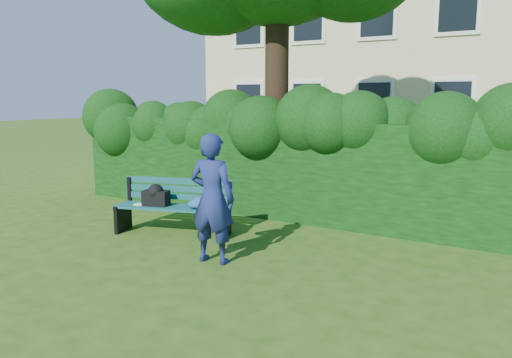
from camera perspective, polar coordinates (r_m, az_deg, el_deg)
The scene contains 4 objects.
ground at distance 7.56m, azimuth -2.38°, elevation -7.76°, with size 80.00×80.00×0.00m, color #2A5110.
hedge at distance 9.23m, azimuth 5.16°, elevation 1.08°, with size 10.00×1.00×1.80m.
park_bench at distance 8.23m, azimuth -8.88°, elevation -2.85°, with size 1.97×1.09×0.89m.
man_reading at distance 6.70m, azimuth -5.02°, elevation -2.26°, with size 0.64×0.42×1.76m, color navy.
Camera 1 is at (4.01, -6.01, 2.23)m, focal length 35.00 mm.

